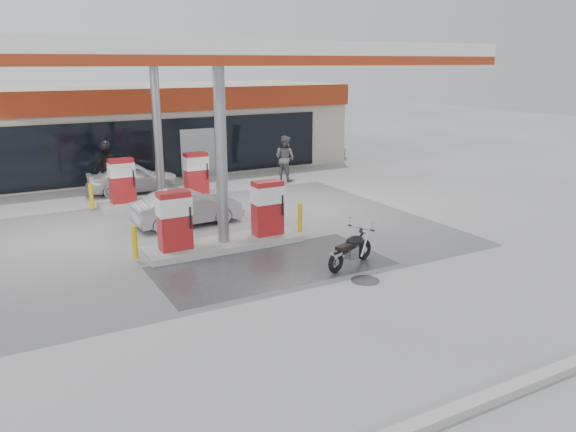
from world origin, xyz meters
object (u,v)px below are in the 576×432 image
object	(u,v)px
pump_island_far	(161,184)
parked_car_right	(308,147)
hatchback_silver	(188,207)
sedan_white	(133,178)
pump_island_near	(223,223)
biker_walking	(107,170)
parked_motorcycle	(351,250)
attendant	(285,158)

from	to	relation	value
pump_island_far	parked_car_right	bearing A→B (deg)	30.96
parked_car_right	hatchback_silver	bearing A→B (deg)	151.28
sedan_white	parked_car_right	bearing A→B (deg)	-64.60
pump_island_near	biker_walking	xyz separation A→B (m)	(-1.46, 8.20, 0.30)
parked_motorcycle	sedan_white	xyz separation A→B (m)	(-2.78, 11.18, 0.19)
attendant	biker_walking	world-z (taller)	biker_walking
parked_motorcycle	sedan_white	distance (m)	11.53
parked_motorcycle	pump_island_near	bearing A→B (deg)	107.02
pump_island_far	hatchback_silver	bearing A→B (deg)	-92.08
sedan_white	hatchback_silver	bearing A→B (deg)	-170.62
pump_island_near	parked_motorcycle	distance (m)	3.77
biker_walking	parked_motorcycle	bearing A→B (deg)	-92.43
pump_island_near	parked_motorcycle	bearing A→B (deg)	-52.50
parked_motorcycle	parked_car_right	world-z (taller)	parked_car_right
parked_motorcycle	biker_walking	bearing A→B (deg)	88.06
parked_car_right	biker_walking	world-z (taller)	biker_walking
attendant	sedan_white	bearing A→B (deg)	59.23
pump_island_far	parked_car_right	size ratio (longest dim) A/B	1.21
parked_motorcycle	biker_walking	distance (m)	11.81
attendant	hatchback_silver	size ratio (longest dim) A/B	0.57
pump_island_far	parked_motorcycle	bearing A→B (deg)	-75.71
sedan_white	hatchback_silver	distance (m)	5.53
pump_island_near	attendant	bearing A→B (deg)	50.73
pump_island_far	sedan_white	xyz separation A→B (m)	(-0.49, 2.20, -0.10)
parked_car_right	parked_motorcycle	bearing A→B (deg)	171.42
pump_island_near	attendant	world-z (taller)	attendant
sedan_white	biker_walking	distance (m)	1.05
pump_island_far	biker_walking	xyz separation A→B (m)	(-1.46, 2.20, 0.30)
attendant	parked_car_right	distance (m)	6.16
biker_walking	pump_island_near	bearing A→B (deg)	-100.86
pump_island_far	attendant	bearing A→B (deg)	12.58
hatchback_silver	biker_walking	xyz separation A→B (m)	(-1.34, 5.51, 0.43)
sedan_white	hatchback_silver	world-z (taller)	sedan_white
pump_island_far	attendant	xyz separation A→B (m)	(6.00, 1.34, 0.28)
pump_island_far	sedan_white	world-z (taller)	pump_island_far
hatchback_silver	biker_walking	distance (m)	5.69
hatchback_silver	parked_car_right	xyz separation A→B (m)	(10.12, 9.31, 0.01)
parked_car_right	biker_walking	xyz separation A→B (m)	(-11.46, -3.80, 0.42)
pump_island_far	parked_car_right	world-z (taller)	pump_island_far
biker_walking	attendant	bearing A→B (deg)	-27.55
parked_motorcycle	sedan_white	world-z (taller)	sedan_white
hatchback_silver	pump_island_far	bearing A→B (deg)	-3.84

